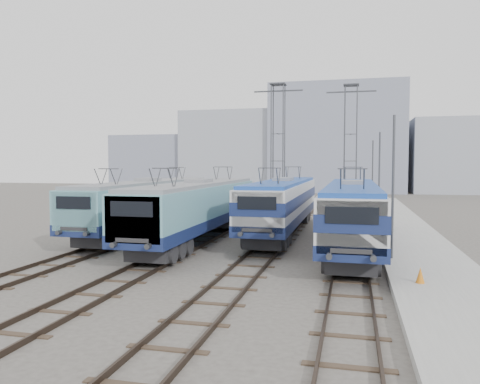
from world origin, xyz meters
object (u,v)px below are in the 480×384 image
catenary_tower_west (278,143)px  safety_cone (420,275)px  mast_rear (372,177)px  locomotive_center_right (283,201)px  mast_mid (379,181)px  locomotive_far_left (147,202)px  mast_front (393,190)px  locomotive_center_left (198,206)px  locomotive_far_right (352,209)px  catenary_tower_east (350,143)px

catenary_tower_west → safety_cone: bearing=-69.4°
mast_rear → locomotive_center_right: bearing=-111.6°
locomotive_center_right → mast_mid: 7.61m
locomotive_far_left → locomotive_center_right: (9.00, 1.75, 0.08)m
mast_mid → mast_rear: bearing=90.0°
safety_cone → mast_rear: bearing=91.3°
mast_front → locomotive_center_left: bearing=161.1°
locomotive_center_right → catenary_tower_west: bearing=100.6°
locomotive_far_left → catenary_tower_west: (6.75, 13.75, 4.46)m
catenary_tower_west → safety_cone: (9.27, -24.60, -6.05)m
locomotive_far_right → catenary_tower_west: (-6.75, 16.58, 4.37)m
mast_mid → safety_cone: bearing=-87.7°
catenary_tower_west → mast_mid: bearing=-42.9°
locomotive_center_right → safety_cone: locomotive_center_right is taller
locomotive_center_left → mast_mid: mast_mid is taller
locomotive_far_left → safety_cone: 19.41m
catenary_tower_west → locomotive_far_right: bearing=-67.8°
locomotive_center_right → mast_front: (6.35, -8.00, 1.24)m
locomotive_center_right → catenary_tower_east: 15.27m
mast_rear → safety_cone: (0.67, -28.60, -2.91)m
catenary_tower_east → locomotive_center_right: bearing=-106.9°
mast_mid → catenary_tower_east: bearing=101.9°
locomotive_center_right → mast_mid: size_ratio=2.53×
mast_mid → locomotive_far_right: bearing=-102.2°
catenary_tower_west → mast_mid: 12.16m
catenary_tower_east → mast_front: 22.32m
locomotive_far_left → mast_mid: size_ratio=2.50×
locomotive_far_left → locomotive_far_right: 13.79m
locomotive_center_left → mast_front: mast_front is taller
locomotive_far_right → mast_mid: 8.86m
locomotive_center_right → safety_cone: 14.52m
locomotive_center_right → mast_rear: mast_rear is taller
catenary_tower_east → mast_front: size_ratio=1.71×
mast_mid → safety_cone: mast_mid is taller
locomotive_center_left → catenary_tower_east: (8.75, 18.28, 4.43)m
catenary_tower_west → mast_rear: (8.60, 4.00, -3.14)m
locomotive_far_left → mast_mid: 16.44m
locomotive_center_right → catenary_tower_east: (4.25, 14.00, 4.38)m
locomotive_far_right → mast_front: (1.85, -3.42, 1.23)m
catenary_tower_west → locomotive_center_right: bearing=-79.4°
mast_front → mast_rear: 24.00m
mast_front → locomotive_far_left: bearing=157.8°
catenary_tower_east → mast_mid: (2.10, -10.00, -3.14)m
locomotive_center_left → mast_rear: bearing=61.9°
locomotive_far_right → mast_mid: mast_mid is taller
mast_rear → safety_cone: size_ratio=11.98×
locomotive_far_right → mast_mid: bearing=77.8°
locomotive_far_right → catenary_tower_east: bearing=90.8°
locomotive_far_left → safety_cone: locomotive_far_left is taller
locomotive_far_left → catenary_tower_west: size_ratio=1.46×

